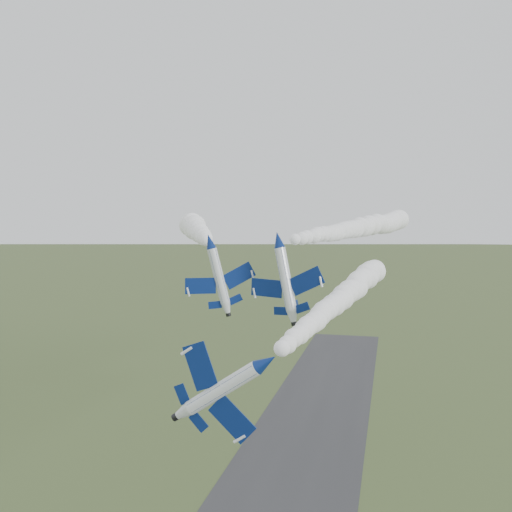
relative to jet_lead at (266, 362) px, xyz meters
The scene contains 7 objects.
runway 47.54m from the jet_lead, 97.62° to the left, with size 24.00×260.00×0.04m, color #303033.
jet_lead is the anchor object (origin of this frame).
smoke_trail_jet_lead 36.46m from the jet_lead, 83.14° to the left, with size 4.50×65.60×4.50m, color white, non-canonical shape.
jet_pair_left 34.33m from the jet_lead, 117.68° to the left, with size 10.59×12.49×3.89m.
smoke_trail_jet_pair_left 63.08m from the jet_lead, 115.48° to the left, with size 5.36×52.57×5.36m, color white, non-canonical shape.
jet_pair_right 31.66m from the jet_lead, 99.19° to the left, with size 11.75×14.03×4.05m.
smoke_trail_jet_pair_right 69.03m from the jet_lead, 85.68° to the left, with size 5.13×71.86×5.13m, color white, non-canonical shape.
Camera 1 is at (16.52, -58.99, 44.96)m, focal length 40.00 mm.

